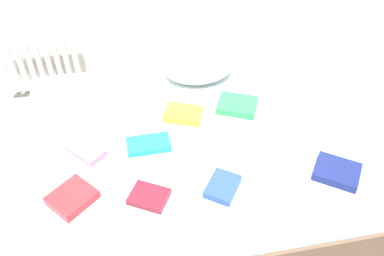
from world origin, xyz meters
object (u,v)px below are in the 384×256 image
(bed, at_px, (194,160))
(textbook_blue, at_px, (223,187))
(textbook_navy, at_px, (337,172))
(textbook_teal, at_px, (149,144))
(pillow, at_px, (198,68))
(textbook_green, at_px, (237,105))
(textbook_pink, at_px, (86,150))
(radiator, at_px, (40,65))
(textbook_white, at_px, (289,130))
(textbook_maroon, at_px, (149,197))
(textbook_red, at_px, (72,198))
(textbook_yellow, at_px, (184,114))

(bed, relative_size, textbook_blue, 10.62)
(textbook_navy, bearing_deg, textbook_blue, -145.92)
(textbook_teal, bearing_deg, pillow, 55.51)
(textbook_teal, bearing_deg, textbook_green, 21.22)
(textbook_pink, bearing_deg, radiator, 156.02)
(textbook_pink, xyz_separation_m, textbook_teal, (0.35, -0.02, -0.00))
(textbook_white, distance_m, textbook_maroon, 0.92)
(textbook_blue, xyz_separation_m, textbook_maroon, (-0.37, 0.01, -0.00))
(bed, distance_m, pillow, 0.64)
(textbook_red, bearing_deg, textbook_teal, -3.77)
(textbook_yellow, bearing_deg, textbook_white, -0.01)
(textbook_maroon, height_order, textbook_green, textbook_green)
(textbook_red, bearing_deg, textbook_green, -11.78)
(bed, distance_m, textbook_green, 0.44)
(bed, bearing_deg, radiator, 130.09)
(bed, relative_size, textbook_teal, 8.19)
(textbook_green, bearing_deg, textbook_white, -24.05)
(pillow, xyz_separation_m, textbook_pink, (-0.76, -0.59, -0.05))
(radiator, distance_m, textbook_yellow, 1.46)
(pillow, distance_m, textbook_white, 0.77)
(textbook_white, relative_size, textbook_pink, 1.10)
(pillow, height_order, textbook_red, pillow)
(textbook_navy, height_order, textbook_red, textbook_red)
(textbook_blue, xyz_separation_m, textbook_white, (0.48, 0.34, -0.00))
(textbook_white, height_order, textbook_green, textbook_green)
(textbook_red, bearing_deg, radiator, 61.28)
(bed, relative_size, textbook_yellow, 8.73)
(textbook_blue, height_order, textbook_navy, textbook_navy)
(pillow, height_order, textbook_pink, pillow)
(textbook_white, distance_m, textbook_red, 1.26)
(textbook_red, bearing_deg, pillow, 7.86)
(radiator, bearing_deg, textbook_white, -40.31)
(pillow, relative_size, textbook_green, 1.94)
(textbook_maroon, distance_m, textbook_red, 0.38)
(bed, bearing_deg, textbook_yellow, 104.94)
(textbook_blue, height_order, textbook_teal, textbook_blue)
(textbook_white, height_order, textbook_yellow, textbook_yellow)
(pillow, xyz_separation_m, textbook_green, (0.17, -0.38, -0.05))
(textbook_blue, height_order, textbook_green, textbook_green)
(pillow, distance_m, textbook_blue, 0.99)
(textbook_white, height_order, textbook_maroon, textbook_white)
(radiator, distance_m, textbook_green, 1.70)
(textbook_yellow, bearing_deg, pillow, 90.25)
(textbook_navy, bearing_deg, textbook_red, -147.94)
(textbook_teal, bearing_deg, textbook_white, -3.48)
(bed, height_order, pillow, pillow)
(textbook_maroon, bearing_deg, textbook_green, 74.05)
(textbook_maroon, height_order, textbook_yellow, textbook_yellow)
(textbook_navy, bearing_deg, textbook_green, 155.94)
(textbook_pink, bearing_deg, textbook_red, -52.99)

